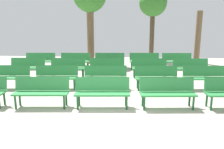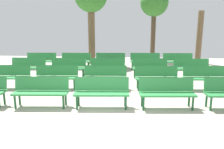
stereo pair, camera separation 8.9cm
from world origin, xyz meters
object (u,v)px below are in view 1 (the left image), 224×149
bench_r1_c0 (8,75)px  bench_r1_c1 (56,75)px  bench_r1_c4 (205,76)px  bench_r2_c2 (107,66)px  bench_r2_c0 (27,66)px  bench_r2_c3 (149,67)px  bench_r1_c2 (105,76)px  bench_r3_c4 (177,60)px  bench_r3_c0 (40,60)px  bench_r1_c3 (157,76)px  bench_r3_c2 (110,60)px  bench_r2_c1 (68,66)px  tree_0 (198,37)px  bench_r2_c4 (191,67)px  bench_r0_c1 (42,90)px  bench_r3_c3 (144,60)px  bench_r0_c3 (167,91)px  bench_r3_c1 (75,60)px  tree_2 (153,4)px  bench_r0_c2 (102,90)px

bench_r1_c0 → bench_r1_c1: 1.84m
bench_r1_c4 → bench_r2_c2: (-3.86, 1.68, 0.00)m
bench_r2_c0 → bench_r2_c3: bearing=0.8°
bench_r1_c0 → bench_r1_c2: size_ratio=1.00×
bench_r1_c0 → bench_r3_c4: bearing=27.4°
bench_r2_c2 → bench_r3_c0: same height
bench_r1_c0 → bench_r2_c3: size_ratio=1.00×
bench_r1_c0 → bench_r2_c3: 5.96m
bench_r2_c2 → bench_r2_c3: same height
bench_r1_c3 → bench_r3_c2: 4.34m
bench_r2_c1 → tree_0: tree_0 is taller
bench_r1_c4 → bench_r2_c1: (-5.67, 1.56, 0.00)m
bench_r1_c3 → bench_r2_c4: 2.71m
bench_r3_c2 → bench_r0_c1: bearing=-106.6°
bench_r1_c1 → bench_r1_c2: 1.86m
bench_r3_c3 → bench_r1_c0: bearing=-144.3°
bench_r1_c4 → bench_r2_c2: size_ratio=1.00×
bench_r1_c2 → bench_r1_c4: same height
bench_r1_c4 → bench_r2_c1: same height
bench_r0_c1 → bench_r0_c3: same height
bench_r2_c4 → tree_0: (1.46, 4.30, 1.11)m
bench_r3_c2 → bench_r3_c3: 1.89m
bench_r2_c2 → bench_r3_c4: bearing=28.3°
bench_r2_c0 → tree_0: tree_0 is taller
bench_r1_c1 → bench_r3_c3: bearing=44.4°
bench_r2_c0 → bench_r3_c4: (7.32, 2.37, 0.00)m
bench_r3_c1 → bench_r1_c2: bearing=-63.0°
bench_r1_c1 → bench_r3_c2: bearing=62.5°
bench_r3_c1 → bench_r3_c3: size_ratio=1.00×
bench_r1_c4 → bench_r2_c3: (-1.91, 1.80, 0.00)m
bench_r0_c3 → bench_r3_c2: (-2.19, 5.73, 0.00)m
bench_r0_c3 → bench_r3_c4: 6.11m
bench_r2_c3 → bench_r2_c4: (1.88, 0.08, 0.00)m
tree_2 → bench_r2_c1: bearing=-127.3°
bench_r1_c0 → bench_r2_c4: (7.39, 2.36, 0.00)m
bench_r2_c4 → bench_r1_c2: bearing=-152.8°
bench_r3_c0 → bench_r3_c1: 1.91m
bench_r3_c2 → bench_r1_c4: bearing=-45.5°
bench_r1_c1 → bench_r1_c3: (3.78, 0.19, 0.00)m
bench_r0_c3 → bench_r2_c0: 6.86m
bench_r0_c2 → bench_r1_c1: same height
bench_r0_c2 → bench_r1_c4: (3.61, 2.20, 0.00)m
bench_r2_c0 → bench_r0_c1: bearing=-62.6°
bench_r2_c1 → bench_r3_c0: same height
bench_r1_c4 → tree_0: tree_0 is taller
bench_r2_c0 → bench_r1_c2: bearing=-26.7°
bench_r2_c2 → tree_2: tree_2 is taller
bench_r1_c0 → bench_r2_c2: bearing=27.5°
bench_r2_c4 → tree_2: tree_2 is taller
bench_r0_c3 → bench_r1_c4: 2.71m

